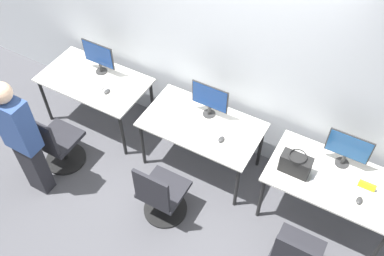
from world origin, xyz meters
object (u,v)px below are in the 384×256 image
(person_left, at_px, (21,137))
(keyboard_center, at_px, (199,128))
(office_chair_left, at_px, (57,144))
(office_chair_center, at_px, (161,196))
(monitor_right, at_px, (348,148))
(mouse_right, at_px, (359,200))
(handbag, at_px, (295,164))
(monitor_center, at_px, (210,99))
(keyboard_right, at_px, (331,188))
(mouse_left, at_px, (107,91))
(mouse_center, at_px, (221,139))
(monitor_left, at_px, (98,56))
(keyboard_left, at_px, (89,83))

(person_left, xyz_separation_m, keyboard_center, (1.44, 1.09, -0.14))
(office_chair_left, relative_size, office_chair_center, 1.00)
(office_chair_left, bearing_deg, monitor_right, 19.22)
(office_chair_center, bearing_deg, mouse_right, 20.53)
(keyboard_center, xyz_separation_m, handbag, (1.08, -0.03, 0.11))
(keyboard_center, relative_size, office_chair_center, 0.47)
(monitor_center, relative_size, keyboard_right, 1.03)
(monitor_right, bearing_deg, mouse_left, -173.15)
(keyboard_center, relative_size, mouse_right, 4.57)
(keyboard_center, bearing_deg, mouse_right, -2.15)
(monitor_center, distance_m, handbag, 1.13)
(office_chair_center, xyz_separation_m, handbag, (1.12, 0.70, 0.48))
(mouse_center, relative_size, monitor_right, 0.21)
(person_left, height_order, handbag, person_left)
(monitor_right, xyz_separation_m, mouse_right, (0.27, -0.36, -0.22))
(monitor_right, relative_size, keyboard_right, 1.03)
(mouse_center, xyz_separation_m, office_chair_center, (-0.32, -0.70, -0.38))
(monitor_left, height_order, person_left, person_left)
(mouse_left, height_order, keyboard_center, mouse_left)
(monitor_left, distance_m, handbag, 2.57)
(keyboard_left, xyz_separation_m, mouse_right, (3.21, -0.06, 0.01))
(monitor_left, relative_size, keyboard_center, 1.03)
(office_chair_left, height_order, mouse_right, office_chair_left)
(keyboard_center, xyz_separation_m, mouse_center, (0.29, -0.03, 0.01))
(mouse_right, height_order, handbag, handbag)
(mouse_center, height_order, monitor_right, monitor_right)
(keyboard_right, bearing_deg, mouse_left, 179.39)
(keyboard_left, bearing_deg, keyboard_right, -0.94)
(office_chair_center, height_order, monitor_right, monitor_right)
(mouse_left, bearing_deg, keyboard_left, 175.84)
(handbag, bearing_deg, mouse_center, 179.61)
(keyboard_right, bearing_deg, office_chair_center, -155.89)
(monitor_right, height_order, mouse_right, monitor_right)
(office_chair_left, relative_size, monitor_right, 2.04)
(keyboard_left, xyz_separation_m, mouse_left, (0.28, -0.02, 0.01))
(monitor_left, xyz_separation_m, mouse_center, (1.76, -0.26, -0.22))
(monitor_left, bearing_deg, office_chair_center, -33.97)
(monitor_left, distance_m, keyboard_left, 0.33)
(monitor_center, bearing_deg, office_chair_left, -146.32)
(person_left, xyz_separation_m, monitor_right, (2.91, 1.39, 0.09))
(keyboard_left, relative_size, monitor_center, 0.97)
(office_chair_center, bearing_deg, keyboard_right, 24.11)
(keyboard_left, distance_m, mouse_left, 0.28)
(mouse_left, bearing_deg, office_chair_left, -110.55)
(mouse_left, xyz_separation_m, person_left, (-0.25, -1.07, 0.13))
(mouse_left, relative_size, handbag, 0.30)
(mouse_center, bearing_deg, office_chair_center, -114.75)
(monitor_left, height_order, mouse_right, monitor_left)
(keyboard_center, bearing_deg, monitor_left, 170.91)
(monitor_left, distance_m, keyboard_center, 1.51)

